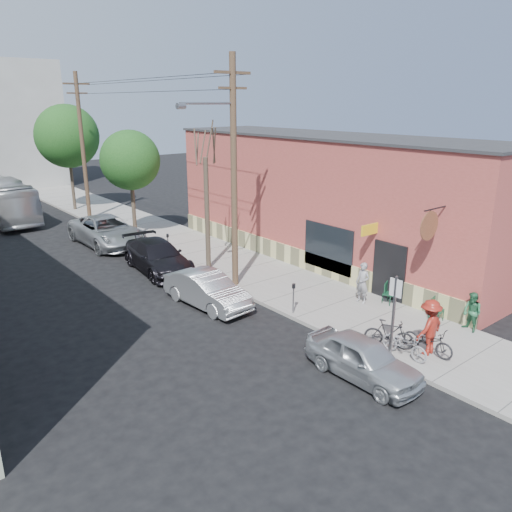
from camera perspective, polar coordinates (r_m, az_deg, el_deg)
ground at (r=18.53m, az=-0.07°, el=-9.10°), size 120.00×120.00×0.00m
sidewalk at (r=29.21m, az=-7.22°, el=0.92°), size 4.50×58.00×0.15m
cafe_building at (r=26.87m, az=8.17°, el=6.53°), size 6.60×20.20×6.61m
sign_post at (r=16.75m, az=15.48°, el=-5.84°), size 0.07×0.45×2.80m
parking_meter_near at (r=19.75m, az=4.31°, el=-4.30°), size 0.14×0.14×1.24m
parking_meter_far at (r=27.41m, az=-10.04°, el=1.67°), size 0.14×0.14×1.24m
utility_pole_near at (r=21.79m, az=-2.67°, el=9.82°), size 3.57×0.28×10.00m
utility_pole_far at (r=37.33m, az=-19.22°, el=11.91°), size 1.80×0.28×10.00m
tree_bare at (r=24.65m, az=-5.61°, el=4.75°), size 0.24×0.24×5.53m
tree_leafy_mid at (r=31.43m, az=-14.20°, el=10.56°), size 3.58×3.58×6.49m
tree_leafy_far at (r=41.08m, az=-20.77°, el=12.67°), size 4.71×4.71×7.92m
patio_chair_a at (r=21.49m, az=15.00°, el=-4.17°), size 0.66×0.66×0.88m
patio_chair_b at (r=20.42m, az=19.96°, el=-5.80°), size 0.61×0.61×0.88m
patron_grey at (r=21.21m, az=12.08°, el=-3.01°), size 0.42×0.64×1.73m
patron_green at (r=19.88m, az=23.46°, el=-5.91°), size 0.73×0.84×1.48m
cyclist at (r=17.56m, az=19.21°, el=-7.69°), size 1.24×0.71×1.91m
cyclist_bike at (r=17.76m, az=19.06°, el=-9.13°), size 0.76×1.82×0.93m
parked_bike_a at (r=17.77m, az=14.97°, el=-8.60°), size 1.25×1.68×1.00m
parked_bike_b at (r=17.35m, az=16.62°, el=-9.60°), size 0.63×1.70×0.89m
car_0 at (r=16.01m, az=12.12°, el=-11.35°), size 1.57×3.89×1.32m
car_1 at (r=20.94m, az=-5.63°, el=-3.85°), size 1.84×4.43×1.43m
car_2 at (r=25.53m, az=-11.17°, el=-0.06°), size 2.66×5.46×1.53m
car_3 at (r=30.96m, az=-16.67°, el=2.76°), size 2.88×6.18×1.71m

